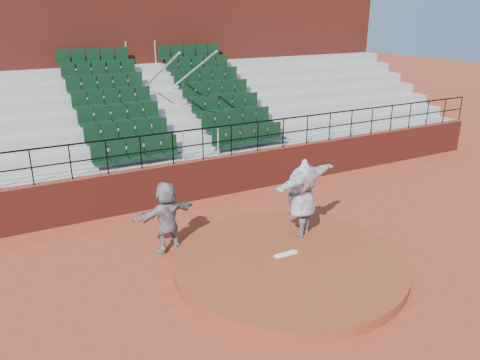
# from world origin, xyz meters

# --- Properties ---
(ground) EXTENTS (90.00, 90.00, 0.00)m
(ground) POSITION_xyz_m (0.00, 0.00, 0.00)
(ground) COLOR #963921
(ground) RESTS_ON ground
(pitchers_mound) EXTENTS (5.50, 5.50, 0.25)m
(pitchers_mound) POSITION_xyz_m (0.00, 0.00, 0.12)
(pitchers_mound) COLOR brown
(pitchers_mound) RESTS_ON ground
(pitching_rubber) EXTENTS (0.60, 0.15, 0.03)m
(pitching_rubber) POSITION_xyz_m (0.00, 0.15, 0.27)
(pitching_rubber) COLOR white
(pitching_rubber) RESTS_ON pitchers_mound
(boundary_wall) EXTENTS (24.00, 0.30, 1.30)m
(boundary_wall) POSITION_xyz_m (0.00, 5.00, 0.65)
(boundary_wall) COLOR maroon
(boundary_wall) RESTS_ON ground
(wall_railing) EXTENTS (24.04, 0.05, 1.03)m
(wall_railing) POSITION_xyz_m (0.00, 5.00, 2.03)
(wall_railing) COLOR black
(wall_railing) RESTS_ON boundary_wall
(seating_deck) EXTENTS (24.00, 5.97, 4.63)m
(seating_deck) POSITION_xyz_m (0.00, 8.65, 1.43)
(seating_deck) COLOR #9C9C96
(seating_deck) RESTS_ON ground
(press_box_facade) EXTENTS (24.00, 3.00, 7.10)m
(press_box_facade) POSITION_xyz_m (0.00, 12.60, 3.55)
(press_box_facade) COLOR maroon
(press_box_facade) RESTS_ON ground
(pitcher) EXTENTS (2.62, 1.58, 2.07)m
(pitcher) POSITION_xyz_m (0.92, 0.88, 1.29)
(pitcher) COLOR black
(pitcher) RESTS_ON pitchers_mound
(fielder) EXTENTS (1.77, 0.86, 1.83)m
(fielder) POSITION_xyz_m (-2.25, 2.16, 0.92)
(fielder) COLOR black
(fielder) RESTS_ON ground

